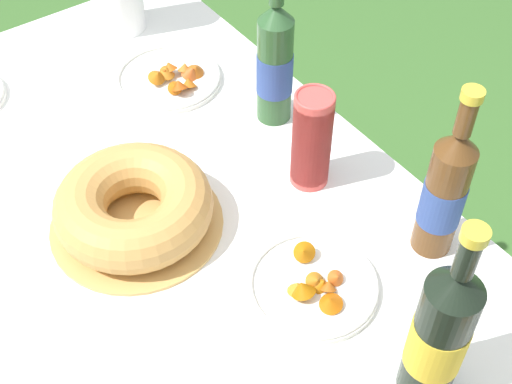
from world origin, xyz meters
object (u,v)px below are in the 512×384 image
(cider_bottle_green, at_px, (275,63))
(cider_bottle_amber, at_px, (445,192))
(bundt_cake, at_px, (132,208))
(snack_plate_left, at_px, (170,77))
(snack_plate_far, at_px, (313,284))
(cup_stack, at_px, (312,140))
(juice_bottle_red, at_px, (440,334))

(cider_bottle_green, bearing_deg, cider_bottle_amber, 2.52)
(cider_bottle_green, bearing_deg, bundt_cake, -75.80)
(snack_plate_left, xyz_separation_m, snack_plate_far, (0.61, -0.09, -0.00))
(cider_bottle_green, distance_m, cider_bottle_amber, 0.43)
(cider_bottle_amber, xyz_separation_m, snack_plate_far, (-0.05, -0.23, -0.12))
(cup_stack, relative_size, snack_plate_far, 0.92)
(snack_plate_left, bearing_deg, cider_bottle_amber, 11.67)
(cider_bottle_green, distance_m, snack_plate_far, 0.45)
(juice_bottle_red, bearing_deg, snack_plate_left, 175.40)
(bundt_cake, bearing_deg, cup_stack, 74.59)
(bundt_cake, height_order, cup_stack, cup_stack)
(cup_stack, relative_size, snack_plate_left, 0.88)
(snack_plate_left, bearing_deg, juice_bottle_red, -4.60)
(juice_bottle_red, xyz_separation_m, snack_plate_left, (-0.83, 0.07, -0.12))
(juice_bottle_red, distance_m, snack_plate_far, 0.26)
(cider_bottle_amber, height_order, snack_plate_left, cider_bottle_amber)
(cup_stack, xyz_separation_m, snack_plate_left, (-0.40, -0.06, -0.09))
(snack_plate_left, bearing_deg, bundt_cake, -39.90)
(bundt_cake, xyz_separation_m, cider_bottle_green, (-0.10, 0.38, 0.08))
(juice_bottle_red, relative_size, snack_plate_left, 1.55)
(cider_bottle_amber, bearing_deg, snack_plate_far, -101.28)
(juice_bottle_red, bearing_deg, cup_stack, 163.53)
(cup_stack, height_order, cider_bottle_green, cider_bottle_green)
(cup_stack, bearing_deg, snack_plate_left, -171.53)
(cider_bottle_green, xyz_separation_m, snack_plate_left, (-0.22, -0.12, -0.12))
(bundt_cake, distance_m, cider_bottle_amber, 0.53)
(bundt_cake, xyz_separation_m, cup_stack, (0.09, 0.32, 0.05))
(snack_plate_left, bearing_deg, cider_bottle_green, 27.78)
(cider_bottle_green, relative_size, juice_bottle_red, 0.97)
(juice_bottle_red, bearing_deg, snack_plate_far, -173.85)
(bundt_cake, distance_m, cider_bottle_green, 0.40)
(cider_bottle_amber, height_order, juice_bottle_red, juice_bottle_red)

